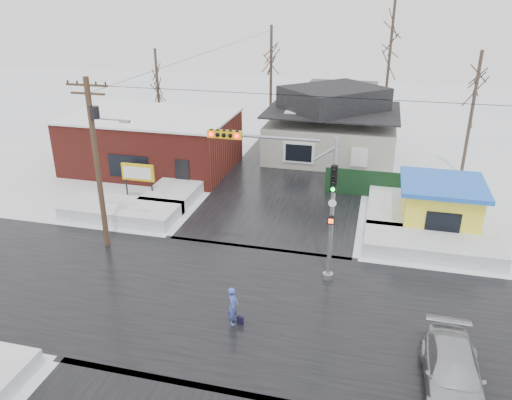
% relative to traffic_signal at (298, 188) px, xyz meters
% --- Properties ---
extents(ground, '(120.00, 120.00, 0.00)m').
position_rel_traffic_signal_xyz_m(ground, '(-2.43, -2.97, -4.54)').
color(ground, white).
rests_on(ground, ground).
extents(road_ns, '(10.00, 120.00, 0.02)m').
position_rel_traffic_signal_xyz_m(road_ns, '(-2.43, -2.97, -4.53)').
color(road_ns, black).
rests_on(road_ns, ground).
extents(road_ew, '(120.00, 10.00, 0.02)m').
position_rel_traffic_signal_xyz_m(road_ew, '(-2.43, -2.97, -4.53)').
color(road_ew, black).
rests_on(road_ew, ground).
extents(snowbank_nw, '(7.00, 3.00, 0.80)m').
position_rel_traffic_signal_xyz_m(snowbank_nw, '(-11.43, 4.03, -4.14)').
color(snowbank_nw, white).
rests_on(snowbank_nw, ground).
extents(snowbank_ne, '(7.00, 3.00, 0.80)m').
position_rel_traffic_signal_xyz_m(snowbank_ne, '(6.57, 4.03, -4.14)').
color(snowbank_ne, white).
rests_on(snowbank_ne, ground).
extents(snowbank_nside_w, '(3.00, 8.00, 0.80)m').
position_rel_traffic_signal_xyz_m(snowbank_nside_w, '(-9.43, 9.03, -4.14)').
color(snowbank_nside_w, white).
rests_on(snowbank_nside_w, ground).
extents(snowbank_nside_e, '(3.00, 8.00, 0.80)m').
position_rel_traffic_signal_xyz_m(snowbank_nside_e, '(4.57, 9.03, -4.14)').
color(snowbank_nside_e, white).
rests_on(snowbank_nside_e, ground).
extents(traffic_signal, '(6.05, 0.68, 7.00)m').
position_rel_traffic_signal_xyz_m(traffic_signal, '(0.00, 0.00, 0.00)').
color(traffic_signal, gray).
rests_on(traffic_signal, ground).
extents(utility_pole, '(3.15, 0.44, 9.00)m').
position_rel_traffic_signal_xyz_m(utility_pole, '(-10.36, 0.53, 0.57)').
color(utility_pole, '#382619').
rests_on(utility_pole, ground).
extents(brick_building, '(12.20, 8.20, 4.12)m').
position_rel_traffic_signal_xyz_m(brick_building, '(-13.43, 13.03, -2.46)').
color(brick_building, maroon).
rests_on(brick_building, ground).
extents(marquee_sign, '(2.20, 0.21, 2.55)m').
position_rel_traffic_signal_xyz_m(marquee_sign, '(-11.43, 6.53, -2.62)').
color(marquee_sign, black).
rests_on(marquee_sign, ground).
extents(house, '(10.40, 8.40, 5.76)m').
position_rel_traffic_signal_xyz_m(house, '(-0.43, 19.03, -1.92)').
color(house, '#A7A497').
rests_on(house, ground).
extents(kiosk, '(4.60, 4.60, 2.88)m').
position_rel_traffic_signal_xyz_m(kiosk, '(7.07, 7.03, -3.08)').
color(kiosk, yellow).
rests_on(kiosk, ground).
extents(fence, '(8.00, 0.12, 1.80)m').
position_rel_traffic_signal_xyz_m(fence, '(4.07, 11.03, -3.64)').
color(fence, black).
rests_on(fence, ground).
extents(tree_far_left, '(3.00, 3.00, 10.00)m').
position_rel_traffic_signal_xyz_m(tree_far_left, '(-6.43, 23.03, 3.41)').
color(tree_far_left, '#332821').
rests_on(tree_far_left, ground).
extents(tree_far_mid, '(3.00, 3.00, 12.00)m').
position_rel_traffic_signal_xyz_m(tree_far_mid, '(3.57, 25.03, 5.00)').
color(tree_far_mid, '#332821').
rests_on(tree_far_mid, ground).
extents(tree_far_right, '(3.00, 3.00, 9.00)m').
position_rel_traffic_signal_xyz_m(tree_far_right, '(9.57, 17.03, 2.62)').
color(tree_far_right, '#332821').
rests_on(tree_far_right, ground).
extents(tree_far_west, '(3.00, 3.00, 8.00)m').
position_rel_traffic_signal_xyz_m(tree_far_west, '(-16.43, 21.03, 1.82)').
color(tree_far_west, '#332821').
rests_on(tree_far_west, ground).
extents(pedestrian, '(0.44, 0.64, 1.69)m').
position_rel_traffic_signal_xyz_m(pedestrian, '(-1.84, -4.38, -3.70)').
color(pedestrian, '#3E51AF').
rests_on(pedestrian, ground).
extents(car, '(1.94, 4.77, 1.38)m').
position_rel_traffic_signal_xyz_m(car, '(6.52, -6.11, -3.85)').
color(car, '#AEB0B5').
rests_on(car, ground).
extents(shopping_bag, '(0.30, 0.21, 0.35)m').
position_rel_traffic_signal_xyz_m(shopping_bag, '(-1.55, -4.38, -4.36)').
color(shopping_bag, black).
rests_on(shopping_bag, ground).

